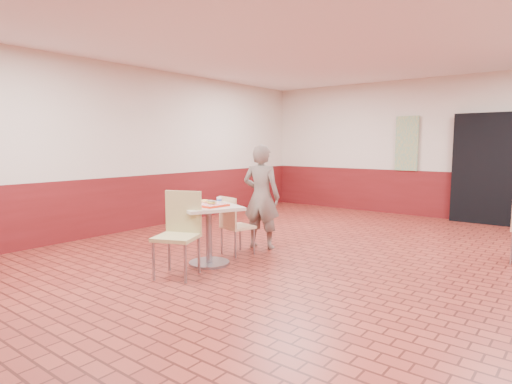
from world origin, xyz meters
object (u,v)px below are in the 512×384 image
Objects in this scene: chair_main_back at (234,222)px; paper_cup at (219,200)px; serving_tray at (209,205)px; main_table at (209,225)px; customer at (261,197)px; ring_donut at (205,201)px; chair_main_front at (179,229)px; long_john_donut at (211,202)px.

paper_cup is at bearing 120.86° from chair_main_back.
chair_main_back is 0.65m from serving_tray.
main_table is at bearing -90.00° from serving_tray.
ring_donut is at bearing 67.53° from customer.
ring_donut is 1.35× the size of paper_cup.
ring_donut is (-0.12, -1.09, 0.04)m from customer.
chair_main_front is 1.12m from chair_main_back.
chair_main_front reaches higher than main_table.
chair_main_back is 10.16× the size of paper_cup.
chair_main_front reaches higher than serving_tray.
main_table is 0.36m from paper_cup.
long_john_donut is (0.19, -0.07, 0.00)m from ring_donut.
serving_tray is 0.14m from ring_donut.
main_table is at bearing 71.39° from chair_main_front.
chair_main_front is 2.25× the size of serving_tray.
paper_cup is (0.05, 0.65, 0.29)m from chair_main_front.
chair_main_back is (-0.10, 1.11, -0.10)m from chair_main_front.
main_table is at bearing 164.95° from long_john_donut.
customer is 1.10m from ring_donut.
long_john_donut is at bearing -20.41° from ring_donut.
paper_cup is at bearing 46.98° from serving_tray.
paper_cup is (0.10, 0.10, 0.06)m from serving_tray.
ring_donut reaches higher than chair_main_back.
customer is 18.98× the size of paper_cup.
serving_tray reaches higher than main_table.
paper_cup reaches higher than serving_tray.
serving_tray is 4.03× the size of ring_donut.
long_john_donut is at bearing -15.05° from serving_tray.
main_table is 1.73× the size of serving_tray.
long_john_donut is (0.07, -0.02, 0.31)m from main_table.
paper_cup is (0.10, -1.04, 0.06)m from customer.
paper_cup is (0.02, 0.12, 0.02)m from long_john_donut.
main_table is 0.27m from serving_tray.
ring_donut is at bearing -167.36° from paper_cup.
customer is at bearing -82.45° from chair_main_back.
chair_main_back is 0.54× the size of customer.
chair_main_front reaches higher than chair_main_back.
ring_donut is at bearing 95.19° from chair_main_back.
serving_tray is at bearing 90.00° from main_table.
chair_main_front is 6.08× the size of long_john_donut.
chair_main_back reaches higher than main_table.
customer is 1.05m from paper_cup.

